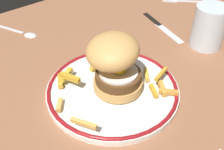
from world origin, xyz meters
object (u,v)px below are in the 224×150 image
(spoon, at_px, (26,33))
(burger, at_px, (115,63))
(dinner_plate, at_px, (112,89))
(knife, at_px, (159,24))
(fork, at_px, (183,1))
(water_glass, at_px, (208,29))

(spoon, bearing_deg, burger, -83.41)
(dinner_plate, relative_size, spoon, 2.07)
(dinner_plate, distance_m, knife, 0.31)
(fork, relative_size, knife, 0.63)
(dinner_plate, xyz_separation_m, fork, (0.46, 0.19, -0.01))
(fork, height_order, spoon, spoon)
(water_glass, bearing_deg, dinner_plate, 177.32)
(dinner_plate, distance_m, burger, 0.07)
(dinner_plate, relative_size, knife, 1.49)
(burger, distance_m, spoon, 0.34)
(dinner_plate, relative_size, fork, 2.36)
(spoon, bearing_deg, fork, -15.62)
(knife, xyz_separation_m, spoon, (-0.31, 0.19, 0.00))
(spoon, bearing_deg, dinner_plate, -84.29)
(burger, relative_size, water_glass, 1.14)
(burger, relative_size, fork, 1.05)
(dinner_plate, height_order, knife, dinner_plate)
(knife, bearing_deg, burger, -154.22)
(dinner_plate, distance_m, water_glass, 0.30)
(dinner_plate, height_order, water_glass, water_glass)
(dinner_plate, height_order, burger, burger)
(dinner_plate, height_order, spoon, dinner_plate)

